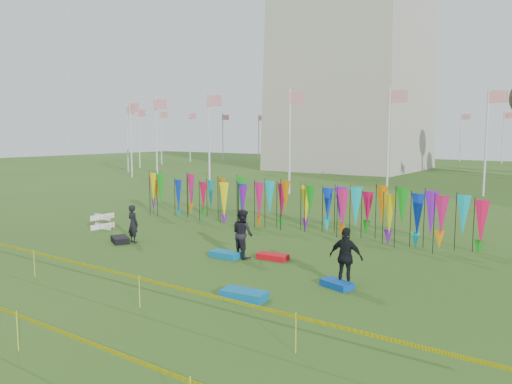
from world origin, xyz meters
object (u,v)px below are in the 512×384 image
Objects in this scene: box_kite at (103,222)px; person_left at (133,224)px; person_right at (346,257)px; kite_bag_red at (273,257)px; kite_bag_black at (120,240)px; person_mid at (243,234)px; kite_bag_turquoise at (225,255)px; kite_bag_blue at (337,284)px; kite_bag_teal at (244,295)px.

box_kite is 3.77m from person_left.
person_right reaches higher than kite_bag_red.
kite_bag_black is (3.08, -1.49, -0.25)m from box_kite.
person_right is at bearing -174.02° from person_mid.
box_kite is 8.50m from kite_bag_turquoise.
person_mid is 1.86× the size of kite_bag_blue.
kite_bag_turquoise is at bearing -153.87° from kite_bag_red.
kite_bag_black is at bearing 27.54° from person_mid.
kite_bag_blue is 3.01m from kite_bag_teal.
kite_bag_turquoise is (-0.53, -0.38, -0.81)m from person_mid.
person_mid is 1.42× the size of kite_bag_teal.
person_mid is (5.42, 0.62, 0.11)m from person_left.
kite_bag_blue is at bearing -1.92° from kite_bag_black.
person_right is at bearing -7.05° from kite_bag_turquoise.
person_mid is at bearing 9.21° from kite_bag_black.
person_mid is at bearing 35.86° from kite_bag_turquoise.
person_left is at bearing -170.99° from kite_bag_red.
person_mid reaches higher than kite_bag_turquoise.
person_right is at bearing -0.43° from kite_bag_black.
box_kite is at bearing 154.20° from kite_bag_black.
kite_bag_teal is (11.85, -4.33, -0.25)m from box_kite.
person_mid is 1.04m from kite_bag_turquoise.
kite_bag_red is (-3.48, 1.72, 0.00)m from kite_bag_blue.
person_right reaches higher than person_left.
person_left is 10.15m from person_right.
person_left is 1.52× the size of kite_bag_black.
kite_bag_turquoise is (8.45, -0.92, -0.26)m from box_kite.
person_mid is at bearing -159.33° from kite_bag_red.
kite_bag_turquoise reaches higher than kite_bag_blue.
kite_bag_blue is (9.98, -0.69, -0.72)m from person_left.
kite_bag_red is 1.06× the size of kite_bag_black.
kite_bag_blue is at bearing -7.75° from box_kite.
box_kite is 0.65× the size of kite_bag_turquoise.
person_mid is at bearing 127.18° from kite_bag_teal.
kite_bag_red is 7.12m from kite_bag_black.
person_right is 1.58× the size of kite_bag_turquoise.
person_left reaches higher than kite_bag_teal.
person_right is 10.65m from kite_bag_black.
kite_bag_red is at bearing -141.00° from person_mid.
kite_bag_red reaches higher than kite_bag_blue.
kite_bag_teal reaches higher than kite_bag_red.
box_kite is 0.70× the size of kite_bag_black.
kite_bag_teal is at bearing 145.51° from person_mid.
kite_bag_red is 4.56m from kite_bag_teal.
kite_bag_teal is (2.88, -3.79, -0.80)m from person_mid.
kite_bag_black and kite_bag_teal have the same top height.
person_left is 0.89× the size of person_right.
person_left reaches higher than kite_bag_turquoise.
person_right is (4.73, -1.03, -0.01)m from person_mid.
kite_bag_black is at bearing -25.80° from box_kite.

